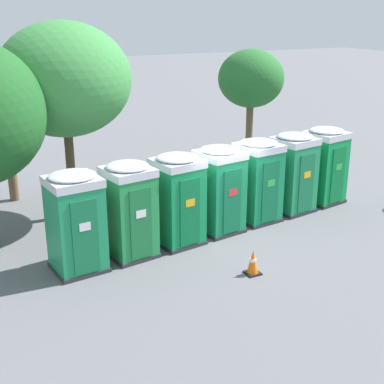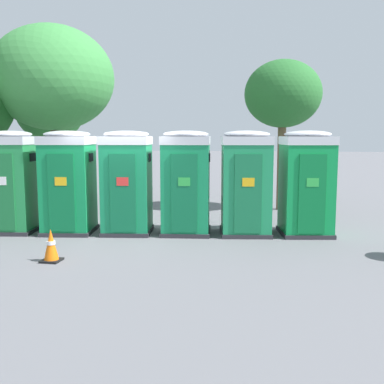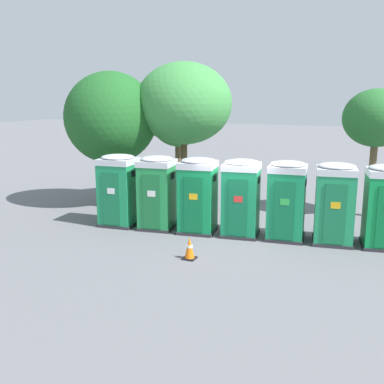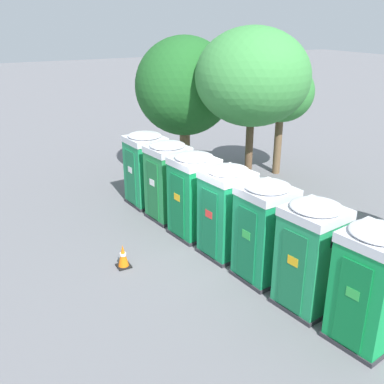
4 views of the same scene
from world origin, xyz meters
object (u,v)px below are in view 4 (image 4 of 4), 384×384
object	(u,v)px
portapotty_0	(146,169)
traffic_cone	(123,256)
portapotty_5	(311,256)
portapotty_1	(168,181)
street_tree_2	(253,77)
portapotty_3	(226,211)
street_tree_3	(184,87)
portapotty_2	(194,195)
street_tree_1	(281,93)
portapotty_4	(265,231)
portapotty_6	(370,286)

from	to	relation	value
portapotty_0	traffic_cone	distance (m)	4.43
portapotty_5	traffic_cone	bearing A→B (deg)	-138.82
portapotty_1	street_tree_2	distance (m)	4.59
portapotty_3	street_tree_2	distance (m)	5.51
street_tree_3	portapotty_2	bearing A→B (deg)	-24.32
street_tree_1	street_tree_3	xyz separation A→B (m)	(-1.35, -3.61, 0.31)
portapotty_4	street_tree_1	distance (m)	8.51
portapotty_4	street_tree_3	bearing A→B (deg)	167.21
portapotty_0	portapotty_5	world-z (taller)	same
portapotty_0	portapotty_6	xyz separation A→B (m)	(8.71, 1.09, 0.00)
portapotty_3	portapotty_4	world-z (taller)	same
street_tree_3	traffic_cone	size ratio (longest dim) A/B	8.64
street_tree_2	portapotty_1	bearing A→B (deg)	-80.99
portapotty_1	street_tree_3	bearing A→B (deg)	145.13
portapotty_4	traffic_cone	xyz separation A→B (m)	(-2.10, -2.94, -0.97)
portapotty_2	street_tree_1	size ratio (longest dim) A/B	0.56
portapotty_1	portapotty_3	bearing A→B (deg)	7.11
portapotty_5	street_tree_2	world-z (taller)	street_tree_2
traffic_cone	street_tree_3	bearing A→B (deg)	139.89
portapotty_3	portapotty_4	xyz separation A→B (m)	(1.45, 0.19, -0.00)
portapotty_5	portapotty_6	xyz separation A→B (m)	(1.45, 0.20, 0.00)
portapotty_2	portapotty_4	size ratio (longest dim) A/B	1.00
portapotty_0	portapotty_3	bearing A→B (deg)	6.85
street_tree_2	traffic_cone	xyz separation A→B (m)	(2.81, -5.86, -3.92)
portapotty_1	portapotty_6	size ratio (longest dim) A/B	1.00
portapotty_6	portapotty_4	bearing A→B (deg)	-172.65
street_tree_2	street_tree_3	xyz separation A→B (m)	(-2.74, -1.19, -0.58)
portapotty_6	street_tree_2	world-z (taller)	street_tree_2
portapotty_6	traffic_cone	world-z (taller)	portapotty_6
street_tree_1	street_tree_2	distance (m)	2.93
traffic_cone	portapotty_3	bearing A→B (deg)	76.73
portapotty_0	portapotty_4	distance (m)	5.85
portapotty_5	street_tree_3	distance (m)	9.53
portapotty_6	street_tree_2	distance (m)	8.73
street_tree_2	traffic_cone	bearing A→B (deg)	-64.39
portapotty_3	street_tree_1	size ratio (longest dim) A/B	0.56
street_tree_1	traffic_cone	size ratio (longest dim) A/B	7.12
portapotty_6	traffic_cone	xyz separation A→B (m)	(-5.00, -3.31, -0.97)
portapotty_0	portapotty_3	xyz separation A→B (m)	(4.36, 0.52, 0.00)
portapotty_6	street_tree_3	distance (m)	10.89
portapotty_1	traffic_cone	xyz separation A→B (m)	(2.26, -2.38, -0.97)
portapotty_1	street_tree_2	xyz separation A→B (m)	(-0.55, 3.48, 2.95)
street_tree_1	street_tree_2	world-z (taller)	street_tree_2
portapotty_6	portapotty_5	bearing A→B (deg)	-171.95
portapotty_1	portapotty_4	xyz separation A→B (m)	(4.35, 0.56, -0.00)
portapotty_6	street_tree_1	distance (m)	10.65
portapotty_5	traffic_cone	world-z (taller)	portapotty_5
portapotty_2	street_tree_2	size ratio (longest dim) A/B	0.43
portapotty_2	portapotty_1	bearing A→B (deg)	-174.24
portapotty_5	street_tree_2	bearing A→B (deg)	156.58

